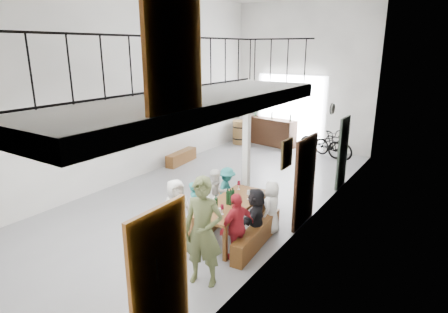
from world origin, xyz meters
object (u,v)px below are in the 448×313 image
Objects in this scene: host_standing at (203,232)px; bicycle_near at (321,142)px; oak_barrel at (240,132)px; bench_inner at (209,217)px; side_bench at (181,157)px; serving_counter at (271,132)px; tasting_table at (232,206)px.

bicycle_near is at bearing 81.46° from host_standing.
oak_barrel is 3.36m from bicycle_near.
bench_inner is 6.95m from bicycle_near.
serving_counter is at bearing 69.66° from side_bench.
serving_counter reaches higher than bicycle_near.
side_bench is at bearing 149.32° from bicycle_near.
tasting_table is 5.47m from side_bench.
host_standing is (3.20, -8.94, 0.40)m from serving_counter.
oak_barrel is at bearing 116.64° from tasting_table.
tasting_table reaches higher than bench_inner.
oak_barrel is (0.29, 3.42, 0.27)m from side_bench.
bicycle_near is at bearing 0.06° from serving_counter.
bicycle_near is at bearing 44.45° from side_bench.
tasting_table is at bearing -60.57° from serving_counter.
tasting_table is 2.12× the size of oak_barrel.
bench_inner is 7.55m from oak_barrel.
tasting_table is 7.88m from serving_counter.
bench_inner is 4.92m from side_bench.
host_standing reaches higher than tasting_table.
host_standing is (0.44, -1.57, 0.23)m from tasting_table.
bench_inner is at bearing -64.18° from oak_barrel.
side_bench is at bearing -101.38° from serving_counter.
host_standing reaches higher than serving_counter.
serving_counter reaches higher than bench_inner.
serving_counter is 1.10× the size of bicycle_near.
host_standing is (4.35, -8.45, 0.46)m from oak_barrel.
host_standing is at bearing -158.49° from bicycle_near.
oak_barrel is (-3.91, 6.88, -0.23)m from tasting_table.
host_standing reaches higher than bicycle_near.
bicycle_near reaches higher than bench_inner.
bicycle_near is (0.07, 6.95, 0.24)m from bench_inner.
bench_inner is at bearing 168.98° from tasting_table.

